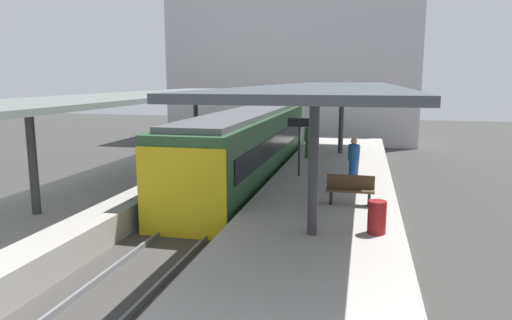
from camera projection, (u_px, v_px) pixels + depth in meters
ground_plane at (222, 209)px, 16.92m from camera, size 80.00×80.00×0.00m
platform_left at (126, 190)px, 17.68m from camera, size 4.40×28.00×1.00m
platform_right at (328, 202)px, 15.98m from camera, size 4.40×28.00×1.00m
track_ballast at (222, 207)px, 16.90m from camera, size 3.20×28.00×0.20m
rail_near_side at (203, 201)px, 17.03m from camera, size 0.08×28.00×0.14m
rail_far_side at (241, 203)px, 16.71m from camera, size 0.08×28.00×0.14m
commuter_train at (248, 147)px, 20.32m from camera, size 2.78×15.29×3.10m
canopy_left at (139, 97)px, 18.43m from camera, size 4.18×21.00×3.07m
canopy_right at (334, 88)px, 16.66m from camera, size 4.18×21.00×3.46m
platform_bench at (350, 189)px, 13.78m from camera, size 1.40×0.41×0.86m
platform_sign at (299, 134)px, 17.58m from camera, size 0.90×0.08×2.21m
litter_bin at (377, 217)px, 11.19m from camera, size 0.44×0.44×0.80m
passenger_near_bench at (308, 140)px, 21.77m from camera, size 0.36×0.36×1.65m
passenger_mid_platform at (353, 162)px, 15.97m from camera, size 0.36×0.36×1.68m
station_building_backdrop at (293, 67)px, 35.26m from camera, size 18.00×6.00×11.00m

